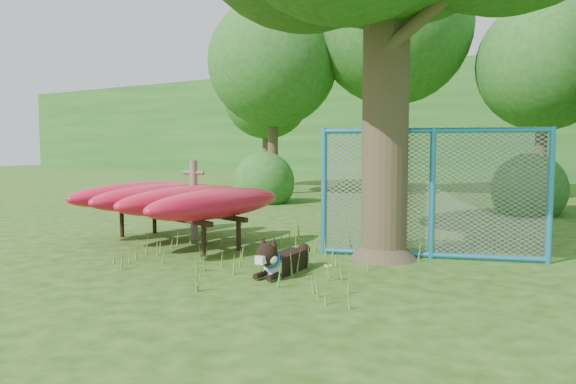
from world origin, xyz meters
The scene contains 13 objects.
ground centered at (0.00, 0.00, 0.00)m, with size 80.00×80.00×0.00m, color #20470E.
wooden_post centered at (-2.14, 1.63, 0.75)m, with size 0.38×0.22×1.42m.
kayak_rack centered at (-2.14, 1.19, 0.78)m, with size 3.18×3.41×1.02m.
husky_dog centered at (0.70, 0.29, 0.19)m, with size 0.40×1.23×0.54m.
fence_section centered at (1.96, 2.42, 0.98)m, with size 3.14×1.30×3.25m.
wildflower_clump centered at (1.39, 0.34, 0.17)m, with size 0.10×0.09×0.21m.
bg_tree_a centered at (-6.50, 10.00, 4.48)m, with size 4.40×4.40×6.70m.
bg_tree_b centered at (-3.00, 12.00, 5.61)m, with size 5.20×5.20×8.22m.
bg_tree_c centered at (1.50, 13.00, 4.11)m, with size 4.00×4.00×6.12m.
bg_tree_f centered at (-9.00, 13.00, 3.73)m, with size 3.60×3.60×5.55m.
shrub_left centered at (-5.00, 7.50, 0.00)m, with size 1.80×1.80×1.80m, color #21591C.
shrub_mid centered at (2.00, 9.00, 0.00)m, with size 1.80×1.80×1.80m, color #21591C.
wooded_hillside centered at (0.00, 28.00, 3.00)m, with size 80.00×12.00×6.00m, color #21591C.
Camera 1 is at (4.90, -5.61, 1.69)m, focal length 35.00 mm.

